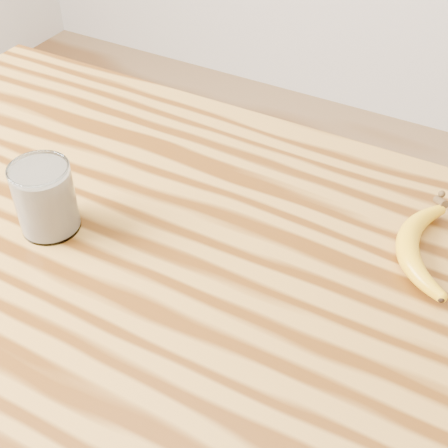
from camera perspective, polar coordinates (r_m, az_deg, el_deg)
The scene contains 3 objects.
table at distance 1.02m, azimuth -7.34°, elevation -6.70°, with size 1.20×0.80×0.90m.
smoothie_glass at distance 0.94m, azimuth -16.04°, elevation 2.26°, with size 0.09×0.09×0.11m.
banana at distance 0.92m, azimuth 16.35°, elevation -1.82°, with size 0.10×0.27×0.03m, color gold, non-canonical shape.
Camera 1 is at (0.44, -0.52, 1.52)m, focal length 50.00 mm.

